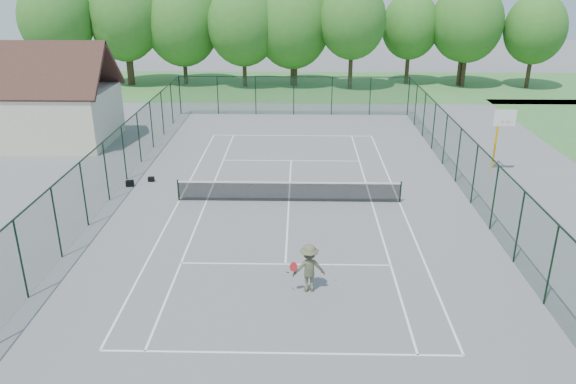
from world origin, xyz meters
name	(u,v)px	position (x,y,z in m)	size (l,w,h in m)	color
ground	(289,201)	(0.00, 0.00, 0.00)	(140.00, 140.00, 0.00)	slate
grass_far	(295,85)	(0.00, 30.00, 0.01)	(80.00, 16.00, 0.01)	#47863D
court_lines	(289,201)	(0.00, 0.00, 0.00)	(11.05, 23.85, 0.01)	white
tennis_net	(289,191)	(0.00, 0.00, 0.58)	(11.08, 0.08, 1.10)	black
fence_enclosure	(289,172)	(0.00, 0.00, 1.56)	(18.05, 36.05, 3.02)	#193D24
utility_building	(46,96)	(-16.00, 10.00, 3.12)	(8.60, 6.27, 6.63)	beige
tree_line_far	(295,23)	(0.00, 30.00, 5.99)	(39.40, 6.40, 9.70)	#3E2E1C
basketball_goal	(501,127)	(11.72, 4.84, 2.57)	(1.20, 1.43, 3.65)	#F6B102
sports_bag_a	(130,183)	(-8.51, 1.91, 0.16)	(0.41, 0.25, 0.33)	black
sports_bag_b	(151,179)	(-7.56, 2.67, 0.13)	(0.33, 0.20, 0.26)	black
tennis_player	(309,268)	(0.89, -8.28, 0.90)	(1.73, 0.86, 1.81)	#56583D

